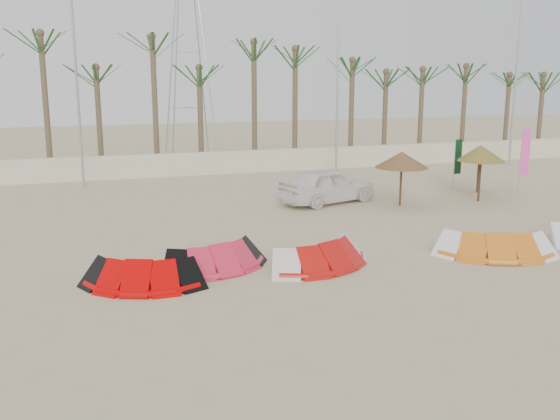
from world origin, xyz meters
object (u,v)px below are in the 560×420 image
object	(u,v)px
car	(327,186)
parasol_mid	(481,154)
parasol_right	(480,153)
kite_red_mid	(214,254)
parasol_left	(402,160)
kite_red_left	(140,270)
kite_red_right	(318,251)
kite_orange	(490,242)

from	to	relation	value
car	parasol_mid	bearing A→B (deg)	-122.70
parasol_right	car	distance (m)	8.00
kite_red_mid	parasol_left	xyz separation A→B (m)	(9.67, 6.23, 1.61)
kite_red_left	car	size ratio (longest dim) A/B	0.80
kite_red_mid	parasol_mid	distance (m)	14.92
kite_red_left	kite_red_right	bearing A→B (deg)	1.96
kite_red_left	parasol_left	world-z (taller)	parasol_left
kite_red_left	kite_orange	bearing A→B (deg)	-2.65
kite_red_mid	parasol_right	distance (m)	16.76
kite_red_mid	kite_red_left	bearing A→B (deg)	-158.48
kite_red_mid	kite_orange	bearing A→B (deg)	-9.13
parasol_mid	kite_red_right	bearing A→B (deg)	-147.44
kite_orange	parasol_right	distance (m)	11.12
kite_red_left	parasol_mid	world-z (taller)	parasol_mid
kite_red_left	car	xyz separation A→B (m)	(9.11, 8.67, 0.37)
kite_red_right	car	distance (m)	9.30
parasol_left	car	size ratio (longest dim) A/B	0.52
parasol_left	parasol_right	size ratio (longest dim) A/B	1.03
parasol_left	parasol_right	distance (m)	5.32
kite_red_left	kite_red_mid	world-z (taller)	same
kite_orange	car	bearing A→B (deg)	101.38
kite_red_mid	car	world-z (taller)	car
kite_orange	parasol_left	size ratio (longest dim) A/B	1.70
kite_orange	parasol_left	xyz separation A→B (m)	(0.98, 7.63, 1.61)
kite_orange	parasol_left	bearing A→B (deg)	82.69
kite_red_right	kite_orange	world-z (taller)	same
kite_orange	kite_red_right	bearing A→B (deg)	173.05
car	parasol_left	bearing A→B (deg)	-136.51
parasol_mid	car	xyz separation A→B (m)	(-6.70, 1.78, -1.39)
kite_red_right	parasol_left	bearing A→B (deg)	46.35
parasol_mid	parasol_right	world-z (taller)	parasol_mid
kite_red_right	kite_orange	bearing A→B (deg)	-6.95
kite_orange	car	distance (m)	9.36
parasol_mid	parasol_right	bearing A→B (deg)	56.14
kite_red_left	parasol_left	size ratio (longest dim) A/B	1.54
kite_red_left	kite_red_right	world-z (taller)	same
kite_orange	parasol_right	size ratio (longest dim) A/B	1.76
kite_red_left	car	distance (m)	12.58
kite_orange	car	xyz separation A→B (m)	(-1.85, 9.17, 0.37)
kite_orange	parasol_left	world-z (taller)	parasol_left
parasol_mid	kite_red_left	bearing A→B (deg)	-156.47
kite_red_right	car	size ratio (longest dim) A/B	0.86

